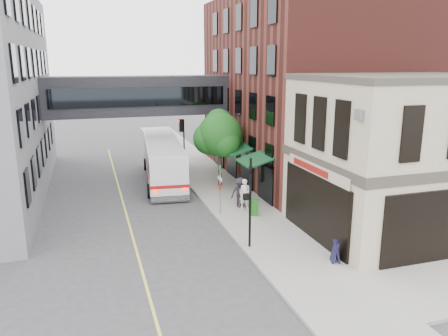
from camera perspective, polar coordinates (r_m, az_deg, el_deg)
ground at (r=20.33m, az=4.30°, el=-12.87°), size 120.00×120.00×0.00m
sidewalk_main at (r=33.33m, az=-1.35°, el=-1.95°), size 4.00×60.00×0.15m
corner_building at (r=25.07m, az=22.15°, el=1.50°), size 10.19×8.12×8.45m
brick_building at (r=36.07m, az=10.60°, el=10.17°), size 13.76×18.00×14.00m
skyway_bridge at (r=35.15m, az=-11.22°, el=9.26°), size 14.00×3.18×3.00m
traffic_signal_near at (r=21.08m, az=3.37°, el=-3.13°), size 0.44×0.22×4.60m
traffic_signal_far at (r=35.06m, az=-5.49°, el=4.24°), size 0.53×0.28×4.50m
street_sign_pole at (r=25.92m, az=-0.51°, el=-2.29°), size 0.08×0.75×3.00m
street_tree at (r=31.81m, az=-0.66°, el=4.37°), size 3.80×3.20×5.60m
lane_marking at (r=28.40m, az=-12.82°, el=-5.27°), size 0.12×40.00×0.01m
bus at (r=34.05m, az=-7.94°, el=1.18°), size 3.75×11.87×3.14m
pedestrian_a at (r=27.17m, az=2.76°, el=-3.40°), size 0.71×0.48×1.88m
pedestrian_b at (r=27.54m, az=2.57°, el=-3.43°), size 0.81×0.65×1.63m
pedestrian_c at (r=27.45m, az=2.08°, el=-3.20°), size 1.27×0.80×1.89m
newspaper_box at (r=26.18m, az=3.97°, el=-5.14°), size 0.61×0.58×0.96m
sandwich_board at (r=20.93m, az=14.36°, el=-10.51°), size 0.52×0.64×1.00m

